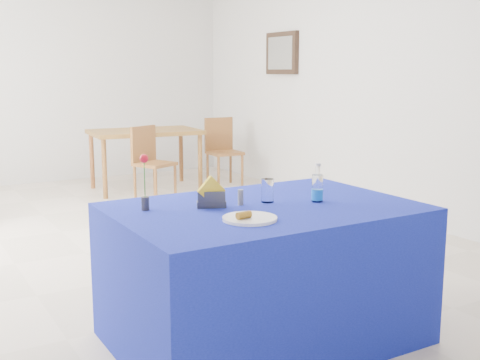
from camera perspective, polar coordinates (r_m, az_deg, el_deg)
name	(u,v)px	position (r m, az deg, el deg)	size (l,w,h in m)	color
floor	(149,244)	(5.31, -8.64, -5.98)	(7.00, 7.00, 0.00)	beige
room_shell	(143,37)	(5.11, -9.18, 13.21)	(7.00, 7.00, 7.00)	silver
picture_frame	(282,53)	(7.69, 4.00, 11.91)	(0.06, 0.64, 0.52)	black
picture_art	(280,53)	(7.68, 3.85, 11.91)	(0.02, 0.52, 0.40)	#998C66
plate	(250,218)	(2.93, 0.93, -3.67)	(0.27, 0.27, 0.01)	white
drinking_glass	(267,191)	(3.32, 2.62, -1.00)	(0.07, 0.07, 0.13)	white
salt_shaker	(214,198)	(3.23, -2.44, -1.74)	(0.03, 0.03, 0.09)	slate
pepper_shaker	(241,197)	(3.25, 0.06, -1.65)	(0.03, 0.03, 0.09)	slate
blue_table	(264,273)	(3.35, 2.27, -8.81)	(1.60, 1.10, 0.76)	#101C94
water_bottle	(317,189)	(3.36, 7.34, -0.85)	(0.07, 0.07, 0.21)	white
napkin_holder	(211,198)	(3.19, -2.73, -1.76)	(0.17, 0.12, 0.17)	#323337
rose_vase	(145,184)	(3.15, -9.02, -0.39)	(0.05, 0.05, 0.29)	#27272C
oak_table	(145,136)	(7.63, -9.01, 4.13)	(1.39, 0.96, 0.76)	olive
chair_bg_left	(150,157)	(7.04, -8.57, 2.13)	(0.50, 0.50, 0.85)	brown
chair_bg_right	(222,147)	(7.86, -1.72, 3.19)	(0.42, 0.42, 0.88)	brown
banana_pieces	(244,215)	(2.89, 0.38, -3.34)	(0.08, 0.05, 0.04)	gold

